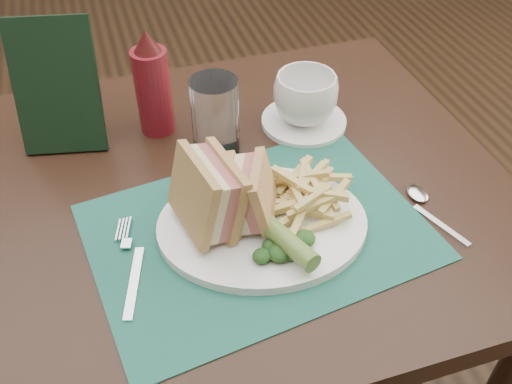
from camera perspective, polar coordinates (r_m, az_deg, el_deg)
The scene contains 16 objects.
floor at distance 1.77m, azimuth -6.71°, elevation -7.24°, with size 7.00×7.00×0.00m, color black.
table_main at distance 1.17m, azimuth -2.80°, elevation -13.17°, with size 0.90×0.75×0.75m, color black, non-canonical shape.
placemat at distance 0.82m, azimuth 0.15°, elevation -3.95°, with size 0.46×0.33×0.00m, color #1B5648.
plate at distance 0.82m, azimuth 0.63°, elevation -3.31°, with size 0.30×0.24×0.01m, color white, non-canonical shape.
sandwich_half_a at distance 0.76m, azimuth -6.31°, elevation -0.63°, with size 0.06×0.11×0.10m, color tan, non-canonical shape.
sandwich_half_b at distance 0.78m, azimuth -2.29°, elevation -0.03°, with size 0.06×0.09×0.08m, color tan, non-canonical shape.
kale_garnish at distance 0.77m, azimuth 2.59°, elevation -4.99°, with size 0.11×0.08×0.03m, color #183814, non-canonical shape.
pickle_spear at distance 0.76m, azimuth 2.72°, elevation -4.59°, with size 0.03×0.03×0.12m, color #4F6F2A.
fries_pile at distance 0.82m, azimuth 5.19°, elevation 0.09°, with size 0.18×0.20×0.05m, color #D4BD6A, non-canonical shape.
fork at distance 0.79m, azimuth -12.46°, elevation -7.00°, with size 0.03×0.17×0.01m, color silver, non-canonical shape.
spoon at distance 0.88m, azimuth 17.25°, elevation -1.95°, with size 0.03×0.15×0.01m, color silver, non-canonical shape.
saucer at distance 1.02m, azimuth 4.80°, elevation 7.05°, with size 0.15×0.15×0.01m, color white.
coffee_cup at distance 0.99m, azimuth 4.96°, elevation 9.34°, with size 0.11×0.11×0.09m, color white.
drinking_glass at distance 0.93m, azimuth -4.09°, elevation 7.57°, with size 0.08×0.08×0.13m, color white.
ketchup_bottle at distance 0.97m, azimuth -10.34°, elevation 10.72°, with size 0.06×0.06×0.19m, color maroon, non-canonical shape.
check_presenter at distance 0.97m, azimuth -19.33°, elevation 9.91°, with size 0.13×0.01×0.22m, color black.
Camera 1 is at (-0.15, -1.15, 1.34)m, focal length 40.00 mm.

